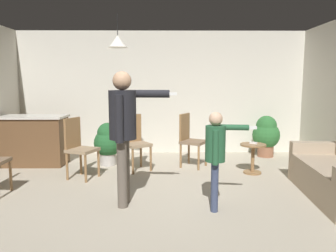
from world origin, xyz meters
TOP-DOWN VIEW (x-y plane):
  - ground at (0.00, 0.00)m, footprint 7.68×7.68m
  - wall_back at (0.00, 3.20)m, footprint 6.40×0.10m
  - kitchen_counter at (-2.45, 2.06)m, footprint 1.26×0.66m
  - side_table_by_couch at (1.61, 1.40)m, footprint 0.44×0.44m
  - person_adult at (-0.43, -0.04)m, footprint 0.86×0.50m
  - person_child at (0.70, -0.23)m, footprint 0.64×0.35m
  - dining_chair_by_counter at (0.55, 1.89)m, footprint 0.57×0.57m
  - dining_chair_near_wall at (-1.34, 1.16)m, footprint 0.55×0.55m
  - dining_chair_centre_back at (-0.46, 1.68)m, footprint 0.58×0.58m
  - potted_plant_corner at (2.24, 2.71)m, footprint 0.57×0.57m
  - potted_plant_by_wall at (-1.01, 2.03)m, footprint 0.53×0.53m
  - spare_remote_on_table at (1.61, 1.41)m, footprint 0.13×0.10m
  - ceiling_light_pendant at (-0.70, 1.39)m, footprint 0.32×0.32m

SIDE VIEW (x-z plane):
  - ground at x=0.00m, z-range 0.00..0.00m
  - side_table_by_couch at x=1.61m, z-range 0.07..0.59m
  - potted_plant_by_wall at x=-1.01m, z-range 0.04..0.86m
  - kitchen_counter at x=-2.45m, z-range 0.00..0.95m
  - potted_plant_corner at x=2.24m, z-range 0.04..0.93m
  - spare_remote_on_table at x=1.61m, z-range 0.52..0.56m
  - dining_chair_by_counter at x=0.55m, z-range 0.05..1.05m
  - dining_chair_near_wall at x=-1.34m, z-range 0.05..1.05m
  - dining_chair_centre_back at x=-0.46m, z-range 0.05..1.05m
  - person_child at x=0.70m, z-range 0.15..1.37m
  - person_adult at x=-0.43m, z-range 0.21..1.92m
  - wall_back at x=0.00m, z-range 0.00..2.70m
  - ceiling_light_pendant at x=-0.70m, z-range 1.98..2.53m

